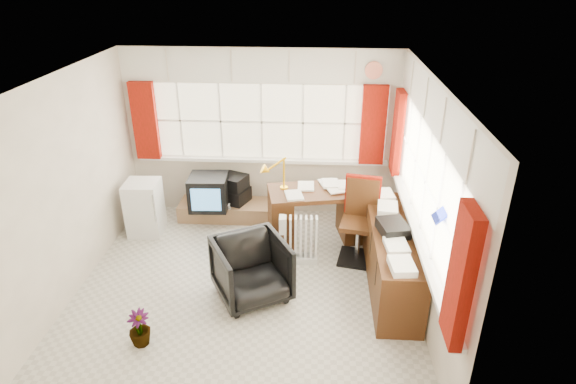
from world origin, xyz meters
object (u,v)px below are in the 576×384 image
radiator (301,244)px  desk_lamp (284,166)px  desk (316,212)px  tv_bench (226,210)px  task_chair (360,216)px  mini_fridge (145,208)px  credenza (391,255)px  office_chair (252,270)px  crt_tv (209,192)px

radiator → desk_lamp: bearing=112.1°
desk → tv_bench: 1.50m
task_chair → tv_bench: 2.21m
desk_lamp → mini_fridge: desk_lamp is taller
task_chair → mini_fridge: bearing=172.1°
desk → credenza: (0.90, -0.99, -0.02)m
desk → credenza: credenza is taller
task_chair → office_chair: 1.62m
tv_bench → mini_fridge: size_ratio=1.78×
office_chair → mini_fridge: size_ratio=1.02×
crt_tv → task_chair: bearing=-19.5°
radiator → mini_fridge: (-2.25, 0.62, 0.12)m
tv_bench → desk: bearing=-20.9°
office_chair → tv_bench: 2.00m
crt_tv → mini_fridge: (-0.86, -0.35, -0.11)m
tv_bench → crt_tv: bearing=-141.5°
desk_lamp → office_chair: bearing=-101.3°
desk → desk_lamp: 0.80m
radiator → credenza: 1.17m
task_chair → desk: bearing=144.7°
desk → desk_lamp: bearing=176.0°
desk_lamp → crt_tv: 1.31m
desk_lamp → radiator: bearing=-67.9°
mini_fridge → task_chair: bearing=-7.9°
radiator → tv_bench: bearing=136.3°
task_chair → mini_fridge: task_chair is taller
task_chair → crt_tv: task_chair is taller
radiator → desk: bearing=72.4°
credenza → task_chair: bearing=119.3°
credenza → crt_tv: (-2.48, 1.36, 0.10)m
office_chair → mini_fridge: mini_fridge is taller
desk → mini_fridge: (-2.44, 0.02, -0.03)m
task_chair → tv_bench: task_chair is taller
office_chair → tv_bench: size_ratio=0.57×
crt_tv → office_chair: bearing=-63.5°
desk → office_chair: 1.54m
task_chair → tv_bench: size_ratio=0.80×
crt_tv → mini_fridge: 0.93m
desk_lamp → crt_tv: desk_lamp is taller
office_chair → credenza: size_ratio=0.40×
mini_fridge → desk_lamp: bearing=0.5°
crt_tv → desk: bearing=-12.9°
desk → crt_tv: 1.63m
desk → mini_fridge: bearing=179.6°
desk → radiator: bearing=-107.6°
task_chair → crt_tv: 2.29m
desk_lamp → tv_bench: desk_lamp is taller
desk → office_chair: bearing=-118.3°
desk_lamp → tv_bench: bearing=151.9°
radiator → crt_tv: size_ratio=1.16×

